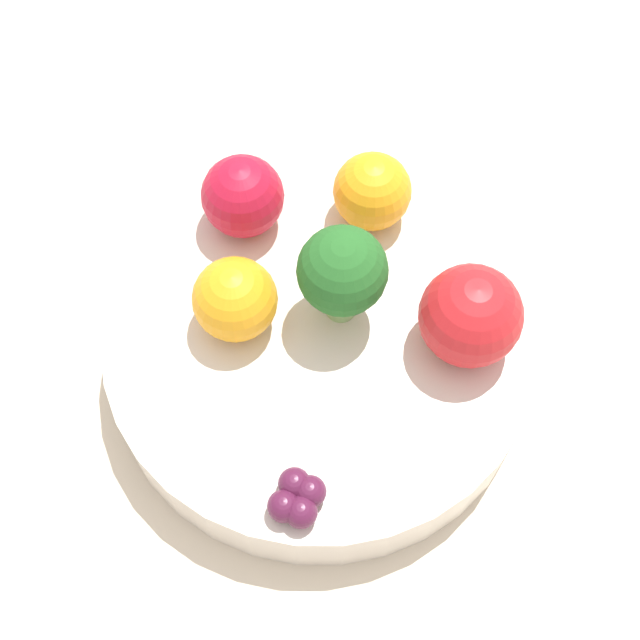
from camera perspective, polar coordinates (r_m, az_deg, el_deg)
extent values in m
plane|color=gray|center=(0.56, 0.00, -3.50)|extent=(6.00, 6.00, 0.00)
cube|color=beige|center=(0.56, 0.00, -3.07)|extent=(1.20, 1.20, 0.02)
cylinder|color=silver|center=(0.53, 0.00, -1.62)|extent=(0.25, 0.25, 0.04)
cylinder|color=#8CB76B|center=(0.50, 1.37, 1.38)|extent=(0.02, 0.02, 0.03)
sphere|color=#236023|center=(0.48, 1.44, 3.16)|extent=(0.05, 0.05, 0.05)
sphere|color=red|center=(0.49, 9.62, 0.26)|extent=(0.06, 0.06, 0.06)
sphere|color=#B7142D|center=(0.53, -4.97, 7.90)|extent=(0.05, 0.05, 0.05)
sphere|color=orange|center=(0.53, 3.36, 8.22)|extent=(0.05, 0.05, 0.05)
sphere|color=orange|center=(0.49, -5.46, 1.32)|extent=(0.05, 0.05, 0.05)
sphere|color=#511938|center=(0.46, -1.22, -12.19)|extent=(0.02, 0.02, 0.02)
sphere|color=#511938|center=(0.46, -0.64, -10.92)|extent=(0.02, 0.02, 0.02)
sphere|color=#511938|center=(0.46, -1.65, -10.43)|extent=(0.02, 0.02, 0.02)
sphere|color=#511938|center=(0.46, -2.34, -11.81)|extent=(0.02, 0.02, 0.02)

